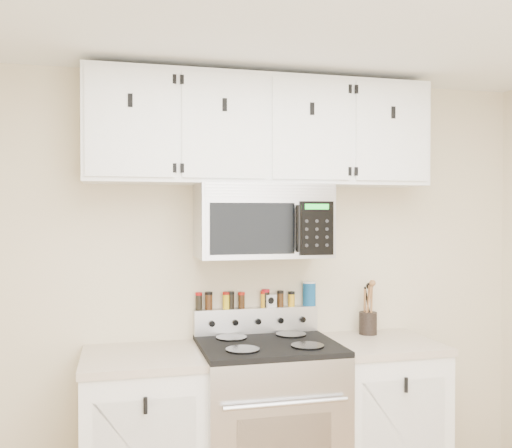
# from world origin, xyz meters

# --- Properties ---
(back_wall) EXTENTS (3.50, 0.01, 2.50)m
(back_wall) POSITION_xyz_m (0.00, 1.75, 1.25)
(back_wall) COLOR beige
(back_wall) RESTS_ON floor
(range) EXTENTS (0.76, 0.65, 1.10)m
(range) POSITION_xyz_m (0.00, 1.43, 0.49)
(range) COLOR #B7B7BA
(range) RESTS_ON floor
(base_cabinet_left) EXTENTS (0.64, 0.62, 0.92)m
(base_cabinet_left) POSITION_xyz_m (-0.69, 1.45, 0.46)
(base_cabinet_left) COLOR white
(base_cabinet_left) RESTS_ON floor
(base_cabinet_right) EXTENTS (0.64, 0.62, 0.92)m
(base_cabinet_right) POSITION_xyz_m (0.69, 1.45, 0.46)
(base_cabinet_right) COLOR white
(base_cabinet_right) RESTS_ON floor
(microwave) EXTENTS (0.76, 0.44, 0.42)m
(microwave) POSITION_xyz_m (0.00, 1.55, 1.63)
(microwave) COLOR #9E9EA3
(microwave) RESTS_ON back_wall
(upper_cabinets) EXTENTS (2.00, 0.35, 0.62)m
(upper_cabinets) POSITION_xyz_m (-0.00, 1.58, 2.15)
(upper_cabinets) COLOR white
(upper_cabinets) RESTS_ON back_wall
(utensil_crock) EXTENTS (0.11, 0.11, 0.32)m
(utensil_crock) POSITION_xyz_m (0.70, 1.63, 1.00)
(utensil_crock) COLOR black
(utensil_crock) RESTS_ON base_cabinet_right
(kitchen_timer) EXTENTS (0.08, 0.07, 0.08)m
(kitchen_timer) POSITION_xyz_m (0.08, 1.71, 1.14)
(kitchen_timer) COLOR silver
(kitchen_timer) RESTS_ON range
(salt_canister) EXTENTS (0.08, 0.08, 0.15)m
(salt_canister) POSITION_xyz_m (0.34, 1.71, 1.18)
(salt_canister) COLOR navy
(salt_canister) RESTS_ON range
(spice_jar_0) EXTENTS (0.04, 0.04, 0.10)m
(spice_jar_0) POSITION_xyz_m (-0.35, 1.71, 1.15)
(spice_jar_0) COLOR black
(spice_jar_0) RESTS_ON range
(spice_jar_1) EXTENTS (0.05, 0.05, 0.11)m
(spice_jar_1) POSITION_xyz_m (-0.29, 1.71, 1.15)
(spice_jar_1) COLOR #3E210F
(spice_jar_1) RESTS_ON range
(spice_jar_2) EXTENTS (0.04, 0.04, 0.10)m
(spice_jar_2) POSITION_xyz_m (-0.18, 1.71, 1.15)
(spice_jar_2) COLOR yellow
(spice_jar_2) RESTS_ON range
(spice_jar_3) EXTENTS (0.04, 0.04, 0.10)m
(spice_jar_3) POSITION_xyz_m (-0.16, 1.71, 1.15)
(spice_jar_3) COLOR black
(spice_jar_3) RESTS_ON range
(spice_jar_4) EXTENTS (0.04, 0.04, 0.10)m
(spice_jar_4) POSITION_xyz_m (-0.09, 1.71, 1.15)
(spice_jar_4) COLOR #39200D
(spice_jar_4) RESTS_ON range
(spice_jar_5) EXTENTS (0.04, 0.04, 0.10)m
(spice_jar_5) POSITION_xyz_m (0.05, 1.71, 1.15)
(spice_jar_5) COLOR gold
(spice_jar_5) RESTS_ON range
(spice_jar_6) EXTENTS (0.05, 0.05, 0.11)m
(spice_jar_6) POSITION_xyz_m (0.06, 1.71, 1.16)
(spice_jar_6) COLOR black
(spice_jar_6) RESTS_ON range
(spice_jar_7) EXTENTS (0.04, 0.04, 0.10)m
(spice_jar_7) POSITION_xyz_m (0.15, 1.71, 1.15)
(spice_jar_7) COLOR #39210D
(spice_jar_7) RESTS_ON range
(spice_jar_8) EXTENTS (0.04, 0.04, 0.09)m
(spice_jar_8) POSITION_xyz_m (0.22, 1.71, 1.15)
(spice_jar_8) COLOR gold
(spice_jar_8) RESTS_ON range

